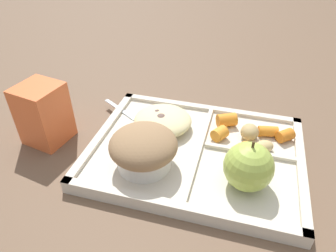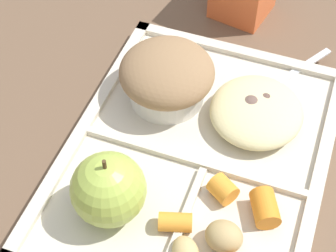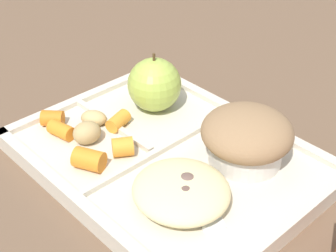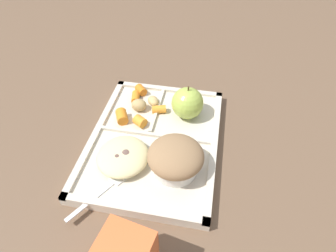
# 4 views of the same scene
# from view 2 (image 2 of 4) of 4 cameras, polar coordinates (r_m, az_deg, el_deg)

# --- Properties ---
(ground) EXTENTS (6.00, 6.00, 0.00)m
(ground) POSITION_cam_2_polar(r_m,az_deg,el_deg) (0.57, 2.82, -4.30)
(ground) COLOR brown
(lunch_tray) EXTENTS (0.35, 0.26, 0.02)m
(lunch_tray) POSITION_cam_2_polar(r_m,az_deg,el_deg) (0.56, 2.84, -3.83)
(lunch_tray) COLOR beige
(lunch_tray) RESTS_ON ground
(green_apple) EXTENTS (0.07, 0.07, 0.08)m
(green_apple) POSITION_cam_2_polar(r_m,az_deg,el_deg) (0.50, -6.31, -6.67)
(green_apple) COLOR #A8C14C
(green_apple) RESTS_ON lunch_tray
(bran_muffin) EXTENTS (0.10, 0.10, 0.06)m
(bran_muffin) POSITION_cam_2_polar(r_m,az_deg,el_deg) (0.59, -0.12, 5.24)
(bran_muffin) COLOR silver
(bran_muffin) RESTS_ON lunch_tray
(carrot_slice_edge) EXTENTS (0.04, 0.04, 0.02)m
(carrot_slice_edge) POSITION_cam_2_polar(r_m,az_deg,el_deg) (0.52, 10.21, -8.51)
(carrot_slice_edge) COLOR orange
(carrot_slice_edge) RESTS_ON lunch_tray
(carrot_slice_back) EXTENTS (0.03, 0.04, 0.02)m
(carrot_slice_back) POSITION_cam_2_polar(r_m,az_deg,el_deg) (0.51, 0.77, -10.13)
(carrot_slice_back) COLOR orange
(carrot_slice_back) RESTS_ON lunch_tray
(carrot_slice_near_corner) EXTENTS (0.03, 0.03, 0.02)m
(carrot_slice_near_corner) POSITION_cam_2_polar(r_m,az_deg,el_deg) (0.53, 5.82, -6.67)
(carrot_slice_near_corner) COLOR orange
(carrot_slice_near_corner) RESTS_ON lunch_tray
(potato_chunk_corner) EXTENTS (0.03, 0.04, 0.03)m
(potato_chunk_corner) POSITION_cam_2_polar(r_m,az_deg,el_deg) (0.50, 5.93, -11.53)
(potato_chunk_corner) COLOR tan
(potato_chunk_corner) RESTS_ON lunch_tray
(egg_noodle_pile) EXTENTS (0.10, 0.10, 0.03)m
(egg_noodle_pile) POSITION_cam_2_polar(r_m,az_deg,el_deg) (0.58, 9.31, 1.53)
(egg_noodle_pile) COLOR beige
(egg_noodle_pile) RESTS_ON lunch_tray
(meatball_center) EXTENTS (0.03, 0.03, 0.03)m
(meatball_center) POSITION_cam_2_polar(r_m,az_deg,el_deg) (0.59, 10.10, 2.16)
(meatball_center) COLOR brown
(meatball_center) RESTS_ON lunch_tray
(meatball_back) EXTENTS (0.03, 0.03, 0.03)m
(meatball_back) POSITION_cam_2_polar(r_m,az_deg,el_deg) (0.59, 8.70, 1.79)
(meatball_back) COLOR brown
(meatball_back) RESTS_ON lunch_tray
(plastic_fork) EXTENTS (0.15, 0.10, 0.00)m
(plastic_fork) POSITION_cam_2_polar(r_m,az_deg,el_deg) (0.63, 11.07, 4.18)
(plastic_fork) COLOR silver
(plastic_fork) RESTS_ON lunch_tray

